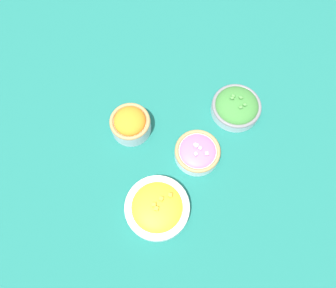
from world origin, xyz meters
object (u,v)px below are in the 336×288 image
Objects in this scene: bowl_broccoli at (236,107)px; bowl_red_onion at (197,152)px; bowl_carrots at (130,123)px; bowl_squash at (157,207)px.

bowl_red_onion is at bearing -13.26° from bowl_broccoli.
bowl_carrots is 0.79× the size of bowl_broccoli.
bowl_red_onion is at bearing 93.11° from bowl_carrots.
bowl_squash is 0.39m from bowl_broccoli.
bowl_broccoli is (-0.19, 0.04, -0.00)m from bowl_red_onion.
bowl_carrots reaches higher than bowl_squash.
bowl_squash is 1.18× the size of bowl_broccoli.
bowl_carrots is 0.67× the size of bowl_squash.
bowl_broccoli is at bearing 168.95° from bowl_squash.
bowl_red_onion is (-0.01, 0.22, -0.01)m from bowl_carrots.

